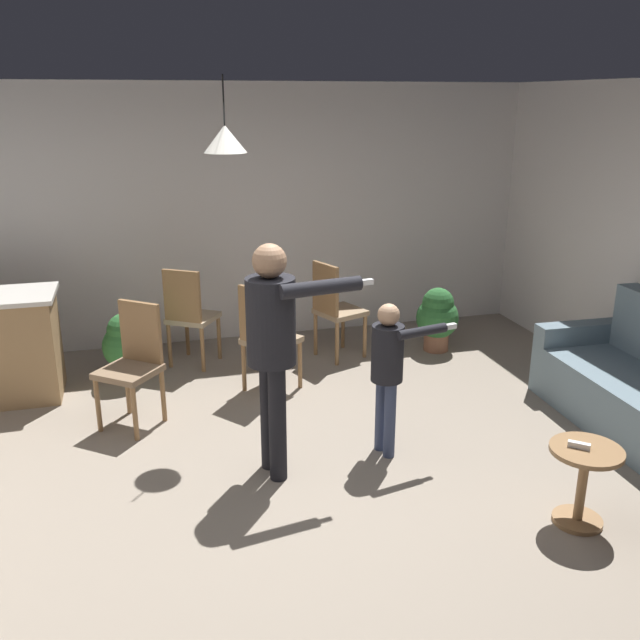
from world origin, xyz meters
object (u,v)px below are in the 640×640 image
side_table_by_couch (583,476)px  person_child (388,362)px  dining_chair_centre_back (335,307)px  dining_chair_by_counter (266,335)px  spare_remote_on_table (579,445)px  potted_plant_corner (437,316)px  person_adult (273,336)px  dining_chair_near_wall (134,360)px  dining_chair_spare (189,313)px  potted_plant_by_wall (126,345)px

side_table_by_couch → person_child: person_child is taller
dining_chair_centre_back → side_table_by_couch: bearing=-9.3°
dining_chair_by_counter → spare_remote_on_table: size_ratio=7.69×
dining_chair_by_counter → potted_plant_corner: size_ratio=1.48×
person_adult → dining_chair_near_wall: person_adult is taller
dining_chair_spare → person_adult: bearing=-46.8°
side_table_by_couch → dining_chair_spare: (-2.10, 3.30, 0.22)m
dining_chair_centre_back → dining_chair_near_wall: bearing=-84.8°
dining_chair_near_wall → potted_plant_by_wall: dining_chair_near_wall is taller
person_adult → dining_chair_spare: 2.29m
side_table_by_couch → person_child: 1.49m
dining_chair_by_counter → potted_plant_corner: dining_chair_by_counter is taller
dining_chair_spare → potted_plant_corner: (2.52, -0.24, -0.17)m
spare_remote_on_table → potted_plant_corner: bearing=81.2°
dining_chair_centre_back → potted_plant_corner: dining_chair_centre_back is taller
potted_plant_by_wall → spare_remote_on_table: (2.66, -3.03, 0.17)m
dining_chair_near_wall → potted_plant_corner: (3.06, 0.91, -0.17)m
dining_chair_spare → potted_plant_corner: bearing=27.7°
person_adult → potted_plant_by_wall: size_ratio=2.47×
dining_chair_centre_back → person_child: bearing=-26.6°
dining_chair_by_counter → dining_chair_spare: bearing=178.4°
person_child → dining_chair_near_wall: size_ratio=1.17×
dining_chair_near_wall → dining_chair_by_counter: bearing=-125.2°
person_adult → dining_chair_near_wall: 1.49m
person_adult → potted_plant_corner: person_adult is taller
potted_plant_by_wall → potted_plant_corner: bearing=0.3°
dining_chair_near_wall → potted_plant_by_wall: bearing=-46.3°
person_adult → dining_chair_centre_back: 2.34m
spare_remote_on_table → dining_chair_centre_back: bearing=101.4°
person_adult → dining_chair_near_wall: bearing=-147.7°
person_child → spare_remote_on_table: 1.40m
dining_chair_centre_back → potted_plant_by_wall: bearing=-108.9°
potted_plant_corner → dining_chair_by_counter: bearing=-163.1°
side_table_by_couch → dining_chair_near_wall: size_ratio=0.52×
dining_chair_centre_back → potted_plant_by_wall: size_ratio=1.49×
side_table_by_couch → person_adult: 2.14m
potted_plant_corner → potted_plant_by_wall: 3.13m
person_child → potted_plant_corner: person_child is taller
person_adult → dining_chair_near_wall: size_ratio=1.65×
dining_chair_by_counter → potted_plant_by_wall: dining_chair_by_counter is taller
dining_chair_spare → spare_remote_on_table: (2.05, -3.28, -0.01)m
person_child → potted_plant_by_wall: (-1.85, 1.89, -0.36)m
dining_chair_by_counter → dining_chair_centre_back: (0.83, 0.66, 0.00)m
dining_chair_centre_back → potted_plant_corner: bearing=64.7°
potted_plant_corner → spare_remote_on_table: potted_plant_corner is taller
dining_chair_by_counter → potted_plant_corner: 2.02m
potted_plant_corner → spare_remote_on_table: bearing=-98.8°
potted_plant_corner → dining_chair_near_wall: bearing=-163.5°
dining_chair_near_wall → spare_remote_on_table: (2.59, -2.14, -0.01)m
side_table_by_couch → potted_plant_corner: potted_plant_corner is taller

